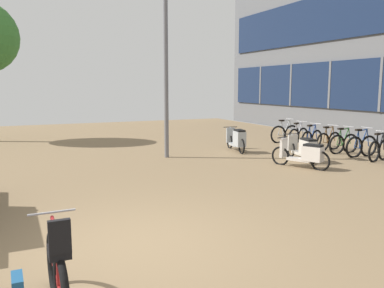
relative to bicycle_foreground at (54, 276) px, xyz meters
The scene contains 13 objects.
ground 3.00m from the bicycle_foreground, 27.94° to the left, with size 21.00×40.00×0.13m.
bicycle_foreground is the anchor object (origin of this frame).
bicycle_rack_01 11.07m from the bicycle_foreground, 25.23° to the left, with size 1.27×0.47×0.94m.
bicycle_rack_02 11.47m from the bicycle_foreground, 28.49° to the left, with size 1.34×0.48×0.99m.
bicycle_rack_03 11.83m from the bicycle_foreground, 31.76° to the left, with size 1.30×0.48×0.95m.
bicycle_rack_04 12.28m from the bicycle_foreground, 34.64° to the left, with size 1.28×0.48×0.93m.
bicycle_rack_05 12.63m from the bicycle_foreground, 37.77° to the left, with size 1.27×0.48×0.93m.
bicycle_rack_06 13.09m from the bicycle_foreground, 40.44° to the left, with size 1.26×0.49×0.95m.
bicycle_rack_07 13.54m from the bicycle_foreground, 43.06° to the left, with size 1.41×0.48×1.01m.
scooter_near 10.57m from the bicycle_foreground, 49.30° to the left, with size 0.65×1.80×0.83m.
scooter_mid 9.66m from the bicycle_foreground, 35.64° to the left, with size 0.68×1.83×0.78m.
scooter_far 8.57m from the bicycle_foreground, 33.70° to the left, with size 0.87×1.66×0.86m.
lamp_post 9.40m from the bicycle_foreground, 62.03° to the left, with size 0.20×0.52×5.41m.
Camera 1 is at (-1.50, -5.41, 2.28)m, focal length 37.52 mm.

